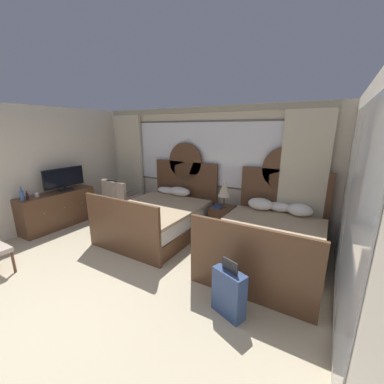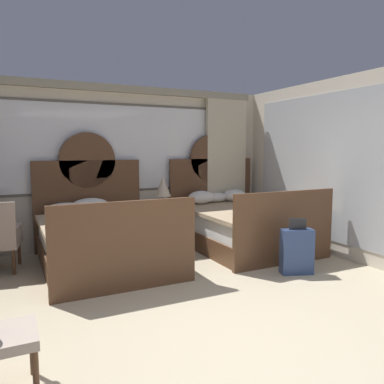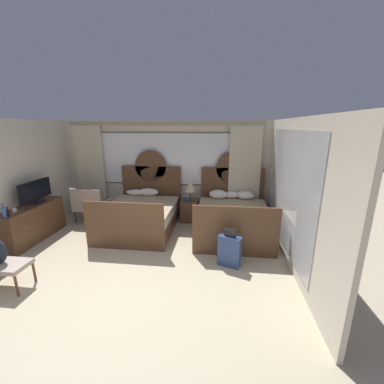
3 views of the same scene
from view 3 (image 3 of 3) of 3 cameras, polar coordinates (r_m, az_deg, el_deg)
name	(u,v)px [view 3 (image 3 of 3)]	position (r m, az deg, el deg)	size (l,w,h in m)	color
ground_plane	(109,305)	(4.15, -18.81, -23.69)	(24.00, 24.00, 0.00)	#BCAD8E
wall_back_window	(165,167)	(7.03, -6.29, 5.87)	(5.82, 0.22, 2.70)	beige
wall_left	(5,185)	(6.50, -37.49, 1.37)	(0.07, 4.49, 2.70)	beige
wall_right_mirror	(294,193)	(4.89, 22.75, -0.23)	(0.08, 4.49, 2.70)	beige
bed_near_window	(141,214)	(6.35, -11.80, -5.08)	(1.71, 2.19, 1.90)	brown
bed_near_mirror	(232,218)	(6.05, 9.45, -5.93)	(1.71, 2.19, 1.90)	brown
nightstand_between_beds	(189,210)	(6.76, -0.59, -4.28)	(0.46, 0.48, 0.59)	brown
table_lamp_on_nightstand	(190,186)	(6.55, -0.39, 1.53)	(0.27, 0.27, 0.59)	brown
book_on_nightstand	(186,200)	(6.59, -1.31, -1.96)	(0.18, 0.26, 0.03)	navy
dresser_minibar	(33,223)	(6.71, -33.22, -6.03)	(0.50, 1.64, 0.81)	brown
tv_flatscreen	(36,191)	(6.67, -32.71, 0.10)	(0.20, 0.96, 0.53)	black
bottle_spirit_blue	(4,212)	(6.02, -37.71, -3.73)	(0.07, 0.07, 0.28)	#385B99
bottle_wine_dark	(8,212)	(6.10, -37.07, -3.81)	(0.05, 0.05, 0.18)	black
cup_on_dresser	(14,210)	(6.30, -36.14, -3.42)	(0.11, 0.08, 0.08)	white
armchair_by_window_left	(95,204)	(7.10, -21.65, -2.68)	(0.67, 0.67, 0.96)	#B29E8E
armchair_by_window_centre	(86,204)	(7.23, -23.64, -2.56)	(0.58, 0.58, 0.96)	#B29E8E
armchair_by_window_right	(85,204)	(7.24, -23.74, -2.55)	(0.68, 0.68, 0.96)	#B29E8E
luggage_bench	(4,266)	(5.07, -37.78, -13.58)	(0.76, 0.43, 0.44)	#B29E8E
suitcase_on_floor	(229,251)	(4.72, 8.75, -13.46)	(0.45, 0.31, 0.74)	navy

